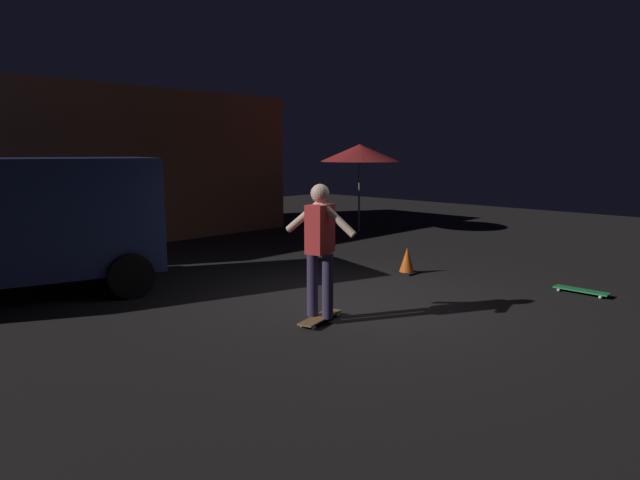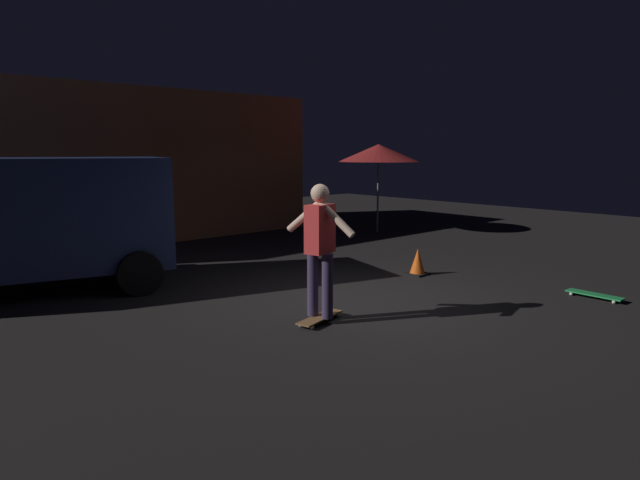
{
  "view_description": "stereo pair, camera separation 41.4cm",
  "coord_description": "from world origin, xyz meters",
  "px_view_note": "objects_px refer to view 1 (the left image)",
  "views": [
    {
      "loc": [
        -5.78,
        -4.94,
        2.14
      ],
      "look_at": [
        -1.01,
        -0.35,
        1.05
      ],
      "focal_mm": 30.6,
      "sensor_mm": 36.0,
      "label": 1
    },
    {
      "loc": [
        -5.49,
        -5.23,
        2.14
      ],
      "look_at": [
        -1.01,
        -0.35,
        1.05
      ],
      "focal_mm": 30.6,
      "sensor_mm": 36.0,
      "label": 2
    }
  ],
  "objects_px": {
    "skateboard_ridden": "(320,318)",
    "skateboard_spare": "(581,291)",
    "patio_umbrella": "(360,153)",
    "skater": "(320,241)",
    "traffic_cone": "(407,262)"
  },
  "relations": [
    {
      "from": "skateboard_ridden",
      "to": "skateboard_spare",
      "type": "xyz_separation_m",
      "value": [
        3.7,
        -1.9,
        0.0
      ]
    },
    {
      "from": "patio_umbrella",
      "to": "skateboard_ridden",
      "type": "xyz_separation_m",
      "value": [
        -6.35,
        -4.67,
        -2.02
      ]
    },
    {
      "from": "skateboard_spare",
      "to": "skater",
      "type": "relative_size",
      "value": 0.47
    },
    {
      "from": "skater",
      "to": "traffic_cone",
      "type": "distance_m",
      "value": 3.26
    },
    {
      "from": "skater",
      "to": "patio_umbrella",
      "type": "bearing_deg",
      "value": 36.31
    },
    {
      "from": "patio_umbrella",
      "to": "skater",
      "type": "distance_m",
      "value": 7.95
    },
    {
      "from": "skateboard_ridden",
      "to": "traffic_cone",
      "type": "distance_m",
      "value": 3.16
    },
    {
      "from": "patio_umbrella",
      "to": "skateboard_spare",
      "type": "height_order",
      "value": "patio_umbrella"
    },
    {
      "from": "skater",
      "to": "traffic_cone",
      "type": "height_order",
      "value": "skater"
    },
    {
      "from": "skateboard_ridden",
      "to": "skateboard_spare",
      "type": "distance_m",
      "value": 4.16
    },
    {
      "from": "skateboard_ridden",
      "to": "skateboard_spare",
      "type": "relative_size",
      "value": 1.03
    },
    {
      "from": "skateboard_spare",
      "to": "traffic_cone",
      "type": "relative_size",
      "value": 1.7
    },
    {
      "from": "skateboard_ridden",
      "to": "traffic_cone",
      "type": "xyz_separation_m",
      "value": [
        3.05,
        0.81,
        0.16
      ]
    },
    {
      "from": "patio_umbrella",
      "to": "skater",
      "type": "bearing_deg",
      "value": -143.69
    },
    {
      "from": "patio_umbrella",
      "to": "skateboard_spare",
      "type": "distance_m",
      "value": 7.37
    }
  ]
}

